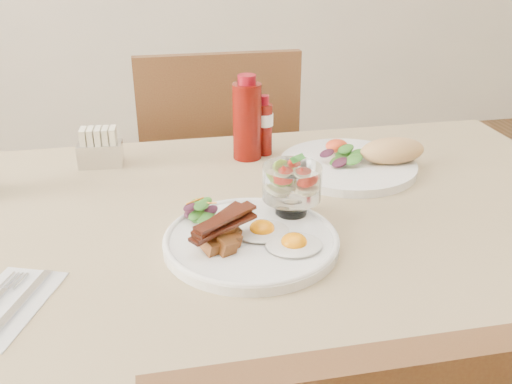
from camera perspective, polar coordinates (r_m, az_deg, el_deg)
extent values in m
cylinder|color=brown|center=(1.68, 18.17, -7.03)|extent=(0.06, 0.06, 0.71)
cube|color=brown|center=(1.00, 0.86, -3.96)|extent=(1.30, 0.85, 0.04)
cube|color=#9A855E|center=(0.99, 0.87, -2.90)|extent=(1.33, 0.88, 0.00)
cylinder|color=brown|center=(1.74, -9.22, -10.04)|extent=(0.04, 0.04, 0.45)
cylinder|color=brown|center=(1.77, 2.58, -8.83)|extent=(0.04, 0.04, 0.45)
cylinder|color=brown|center=(2.04, -9.75, -4.27)|extent=(0.04, 0.04, 0.45)
cylinder|color=brown|center=(2.07, 0.22, -3.37)|extent=(0.04, 0.04, 0.45)
cube|color=brown|center=(1.78, -4.28, 0.15)|extent=(0.42, 0.42, 0.03)
cube|color=brown|center=(1.51, -3.57, 5.09)|extent=(0.42, 0.03, 0.46)
cylinder|color=white|center=(0.91, -0.49, -4.99)|extent=(0.28, 0.28, 0.02)
ellipsoid|color=silver|center=(0.88, 3.82, -5.28)|extent=(0.11, 0.10, 0.01)
ellipsoid|color=orange|center=(0.88, 3.83, -4.97)|extent=(0.04, 0.04, 0.02)
ellipsoid|color=silver|center=(0.92, 0.60, -3.92)|extent=(0.11, 0.10, 0.01)
ellipsoid|color=orange|center=(0.91, 0.60, -3.63)|extent=(0.04, 0.04, 0.02)
cube|color=brown|center=(0.88, -4.05, -4.69)|extent=(0.03, 0.03, 0.02)
cube|color=brown|center=(0.88, -2.53, -4.82)|extent=(0.03, 0.03, 0.02)
cube|color=brown|center=(0.86, -4.36, -5.56)|extent=(0.02, 0.02, 0.02)
cube|color=brown|center=(0.90, -2.47, -4.17)|extent=(0.03, 0.03, 0.02)
cube|color=brown|center=(0.86, -2.95, -5.41)|extent=(0.03, 0.03, 0.02)
cube|color=brown|center=(0.88, -5.05, -4.78)|extent=(0.02, 0.02, 0.02)
cube|color=brown|center=(0.87, -3.08, -3.69)|extent=(0.03, 0.03, 0.02)
cube|color=#49170C|center=(0.87, -3.67, -3.58)|extent=(0.10, 0.08, 0.01)
cube|color=#49170C|center=(0.86, -3.13, -3.41)|extent=(0.11, 0.07, 0.01)
cube|color=#49170C|center=(0.87, -3.68, -2.75)|extent=(0.09, 0.09, 0.01)
cube|color=#49170C|center=(0.86, -3.08, -2.56)|extent=(0.10, 0.07, 0.01)
ellipsoid|color=#1C4B14|center=(0.96, -5.56, -2.51)|extent=(0.04, 0.03, 0.01)
ellipsoid|color=#1C4B14|center=(0.97, -4.74, -2.01)|extent=(0.03, 0.02, 0.01)
ellipsoid|color=#32101F|center=(0.97, -6.50, -2.10)|extent=(0.03, 0.02, 0.01)
ellipsoid|color=#1C4B14|center=(0.95, -5.10, -2.54)|extent=(0.03, 0.03, 0.01)
ellipsoid|color=#1C4B14|center=(0.95, -6.00, -2.33)|extent=(0.03, 0.02, 0.01)
ellipsoid|color=#32101F|center=(0.96, -4.52, -1.80)|extent=(0.03, 0.02, 0.01)
ellipsoid|color=#1C4B14|center=(0.97, -5.98, -1.17)|extent=(0.03, 0.02, 0.01)
ellipsoid|color=#1C4B14|center=(0.97, -5.14, -1.01)|extent=(0.03, 0.02, 0.01)
ellipsoid|color=#32101F|center=(0.95, -6.64, -1.53)|extent=(0.03, 0.02, 0.01)
ellipsoid|color=#1C4B14|center=(0.94, -5.45, -1.31)|extent=(0.03, 0.02, 0.01)
cylinder|color=orange|center=(0.95, -5.35, -0.93)|extent=(0.02, 0.03, 0.01)
cylinder|color=orange|center=(0.96, -6.13, -0.88)|extent=(0.03, 0.02, 0.01)
cylinder|color=orange|center=(0.95, -4.95, -1.13)|extent=(0.03, 0.01, 0.01)
cylinder|color=white|center=(0.98, 3.53, -1.72)|extent=(0.05, 0.05, 0.01)
cylinder|color=white|center=(0.97, 3.55, -1.00)|extent=(0.02, 0.02, 0.02)
cylinder|color=white|center=(0.96, 3.61, 0.96)|extent=(0.10, 0.10, 0.06)
cylinder|color=beige|center=(0.97, 2.65, 0.47)|extent=(0.03, 0.03, 0.01)
cylinder|color=beige|center=(0.96, 4.63, 0.53)|extent=(0.03, 0.03, 0.01)
cylinder|color=beige|center=(0.98, 3.39, 1.28)|extent=(0.03, 0.03, 0.01)
cylinder|color=#87B336|center=(0.96, 2.73, 2.08)|extent=(0.04, 0.04, 0.01)
cone|color=red|center=(0.94, 4.65, 1.91)|extent=(0.03, 0.03, 0.03)
cone|color=red|center=(0.94, 2.82, 2.14)|extent=(0.03, 0.03, 0.03)
cone|color=red|center=(0.96, 3.61, 2.98)|extent=(0.03, 0.03, 0.03)
ellipsoid|color=#3A8C32|center=(0.94, 3.94, 3.27)|extent=(0.02, 0.01, 0.00)
ellipsoid|color=#3A8C32|center=(0.95, 4.42, 3.50)|extent=(0.02, 0.01, 0.00)
cylinder|color=white|center=(1.21, 9.14, 2.64)|extent=(0.28, 0.28, 0.02)
ellipsoid|color=#1C4B14|center=(1.19, 8.31, 3.10)|extent=(0.05, 0.04, 0.01)
ellipsoid|color=#1C4B14|center=(1.22, 8.74, 3.85)|extent=(0.04, 0.04, 0.01)
ellipsoid|color=#32101F|center=(1.17, 8.41, 2.95)|extent=(0.04, 0.03, 0.01)
ellipsoid|color=#1C4B14|center=(1.17, 9.73, 3.22)|extent=(0.05, 0.04, 0.01)
ellipsoid|color=#1C4B14|center=(1.20, 10.09, 3.82)|extent=(0.04, 0.03, 0.01)
ellipsoid|color=#32101F|center=(1.19, 7.10, 3.87)|extent=(0.04, 0.03, 0.01)
ellipsoid|color=#1C4B14|center=(1.20, 8.96, 4.28)|extent=(0.04, 0.03, 0.01)
ellipsoid|color=red|center=(1.23, 8.05, 4.37)|extent=(0.05, 0.04, 0.03)
ellipsoid|color=tan|center=(1.21, 13.49, 4.18)|extent=(0.15, 0.10, 0.05)
cylinder|color=#580905|center=(1.23, -0.89, 7.04)|extent=(0.07, 0.07, 0.16)
cylinder|color=maroon|center=(1.21, -0.92, 11.19)|extent=(0.04, 0.04, 0.02)
cylinder|color=#580905|center=(1.26, 0.85, 6.25)|extent=(0.04, 0.04, 0.11)
cylinder|color=white|center=(1.25, 0.86, 7.28)|extent=(0.04, 0.04, 0.03)
cylinder|color=maroon|center=(1.24, 0.87, 9.15)|extent=(0.02, 0.02, 0.02)
cube|color=silver|center=(1.25, -15.28, 3.66)|extent=(0.09, 0.06, 0.05)
cube|color=beige|center=(1.25, -16.81, 4.86)|extent=(0.02, 0.04, 0.06)
cube|color=beige|center=(1.24, -16.13, 4.91)|extent=(0.02, 0.04, 0.06)
cube|color=beige|center=(1.24, -15.43, 4.95)|extent=(0.02, 0.04, 0.06)
cube|color=beige|center=(1.24, -14.74, 5.00)|extent=(0.02, 0.04, 0.06)
cube|color=beige|center=(1.24, -14.05, 5.04)|extent=(0.02, 0.04, 0.06)
cube|color=silver|center=(0.85, -23.77, -10.38)|extent=(0.15, 0.20, 0.00)
cube|color=silver|center=(0.84, -22.68, -10.39)|extent=(0.07, 0.16, 0.00)
cube|color=silver|center=(0.90, -23.62, -8.04)|extent=(0.02, 0.04, 0.00)
cube|color=silver|center=(0.90, -23.23, -8.11)|extent=(0.02, 0.04, 0.00)
cube|color=silver|center=(0.89, -22.84, -8.17)|extent=(0.02, 0.04, 0.00)
cube|color=silver|center=(0.89, -22.45, -8.24)|extent=(0.02, 0.04, 0.00)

